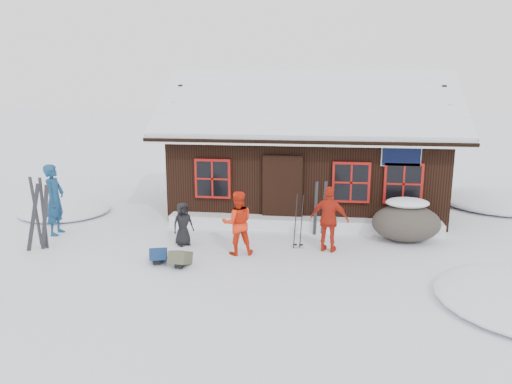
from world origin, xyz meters
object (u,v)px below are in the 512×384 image
Objects in this scene: backpack_olive at (180,260)px; ski_poles at (298,222)px; skier_orange_right at (329,219)px; skier_teal at (55,200)px; skier_crouched at (183,224)px; backpack_blue at (159,257)px; skier_orange_left at (238,223)px; boulder at (406,222)px; ski_pair_left at (39,218)px.

ski_poles is at bearing 40.28° from backpack_olive.
ski_poles is at bearing 3.25° from skier_orange_right.
backpack_olive is at bearing -119.34° from skier_teal.
ski_poles is at bearing -36.32° from skier_crouched.
skier_crouched is 2.16× the size of backpack_blue.
skier_crouched is at bearing -32.96° from skier_orange_left.
skier_orange_right reaches higher than skier_orange_left.
backpack_blue is at bearing -154.77° from ski_poles.
skier_teal is 1.10× the size of boulder.
boulder is 6.36m from backpack_blue.
backpack_olive is (-1.14, -1.00, -0.64)m from skier_orange_left.
ski_pair_left is (-7.03, -0.85, 0.01)m from skier_orange_right.
skier_crouched is 0.79× the size of ski_poles.
skier_orange_left is 1.56m from skier_crouched.
skier_crouched is (-1.48, 0.46, -0.22)m from skier_orange_left.
skier_orange_right is 4.15m from backpack_blue.
skier_orange_right reaches higher than ski_poles.
skier_crouched is 0.63× the size of boulder.
skier_crouched is at bearing -168.96° from boulder.
ski_pair_left is 6.36m from ski_poles.
skier_crouched reaches higher than boulder.
ski_pair_left is 3.83m from backpack_olive.
ski_poles is at bearing -96.29° from skier_teal.
backpack_olive is at bearing -15.29° from ski_pair_left.
skier_crouched is at bearing 110.90° from backpack_olive.
backpack_blue is at bearing 171.85° from backpack_olive.
skier_crouched is 3.49m from ski_pair_left.
boulder is at bearing 5.75° from backpack_blue.
ski_poles reaches higher than backpack_olive.
skier_orange_right is (7.33, -0.43, -0.15)m from skier_teal.
ski_pair_left reaches higher than skier_crouched.
backpack_olive is (-2.56, -1.63, -0.52)m from ski_poles.
backpack_olive is at bearing -116.60° from skier_crouched.
ski_pair_left reaches higher than boulder.
backpack_blue is at bearing 33.63° from skier_orange_right.
ski_poles reaches higher than boulder.
skier_crouched is 5.76m from boulder.
boulder is at bearing 18.66° from ski_poles.
skier_orange_right is 3.66m from skier_crouched.
ski_pair_left is 3.34× the size of backpack_blue.
skier_orange_right is at bearing -39.44° from skier_crouched.
ski_poles reaches higher than backpack_blue.
boulder is at bearing -136.69° from skier_orange_right.
skier_crouched is (-3.66, -0.02, -0.26)m from skier_orange_right.
boulder is 2.90m from ski_poles.
skier_orange_right is at bearing -151.53° from boulder.
skier_orange_left reaches higher than ski_poles.
ski_poles reaches higher than skier_crouched.
skier_orange_left is at bearing -56.88° from skier_crouched.
ski_pair_left is (-4.86, -0.37, 0.04)m from skier_orange_left.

